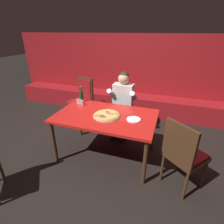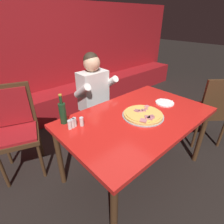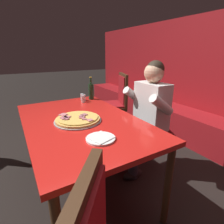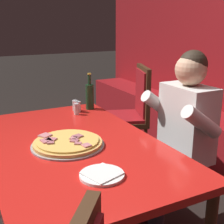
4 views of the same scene
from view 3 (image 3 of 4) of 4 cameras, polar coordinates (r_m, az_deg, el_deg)
ground_plane at (r=2.04m, az=-8.86°, el=-22.78°), size 24.00×24.00×0.00m
booth_wall_panel at (r=3.08m, az=31.47°, el=8.68°), size 6.80×0.16×1.90m
booth_bench at (r=2.99m, az=26.14°, el=-5.15°), size 6.46×0.48×0.46m
main_dining_table at (r=1.67m, az=-10.05°, el=-4.58°), size 1.55×0.96×0.77m
pizza at (r=1.59m, az=-11.11°, el=-2.30°), size 0.42×0.42×0.05m
plate_white_paper at (r=1.25m, az=-3.73°, el=-8.58°), size 0.21×0.21×0.02m
beer_bottle at (r=2.30m, az=-6.86°, el=6.84°), size 0.07×0.07×0.29m
shaker_parmesan at (r=2.23m, az=-9.09°, el=4.49°), size 0.04×0.04×0.09m
shaker_oregano at (r=2.17m, az=-9.47°, el=4.07°), size 0.04×0.04×0.09m
shaker_red_pepper_flakes at (r=2.28m, az=-9.79°, el=4.74°), size 0.04×0.04×0.09m
shaker_black_pepper at (r=2.25m, az=-9.41°, el=4.59°), size 0.04×0.04×0.09m
diner_seated_blue_shirt at (r=1.98m, az=10.81°, el=-0.47°), size 0.53×0.53×1.27m
dining_chair_near_left at (r=2.89m, az=1.31°, el=3.84°), size 0.56×0.56×1.03m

